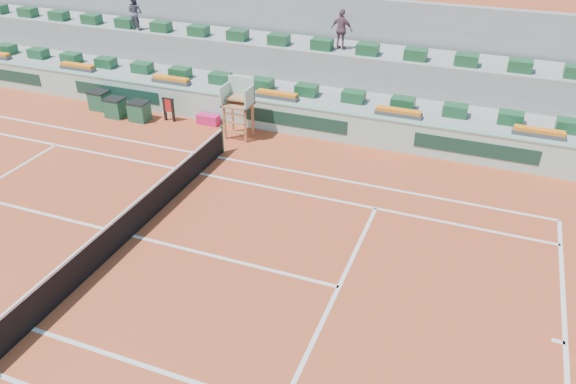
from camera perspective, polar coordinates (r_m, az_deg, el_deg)
name	(u,v)px	position (r m, az deg, el deg)	size (l,w,h in m)	color
ground	(133,236)	(17.38, -15.50, -4.33)	(90.00, 90.00, 0.00)	#A83F20
seating_tier_lower	(271,95)	(25.34, -1.75, 9.83)	(36.00, 4.00, 1.20)	#999996
seating_tier_upper	(284,69)	(26.50, -0.41, 12.40)	(36.00, 2.40, 2.60)	#999996
stadium_back_wall	(296,40)	(27.66, 0.84, 15.15)	(36.00, 0.40, 4.40)	#999996
player_bag	(208,119)	(24.04, -8.11, 7.31)	(0.94, 0.42, 0.42)	#D41B64
spectator_left	(135,12)	(28.76, -15.28, 17.19)	(0.77, 0.60, 1.58)	#535361
spectator_mid	(342,30)	(24.76, 5.48, 16.10)	(0.98, 0.41, 1.68)	#704B58
court_lines	(133,236)	(17.38, -15.50, -4.32)	(23.89, 11.09, 0.01)	silver
tennis_net	(130,221)	(17.10, -15.74, -2.88)	(0.10, 11.97, 1.10)	black
advertising_hoarding	(251,112)	(23.45, -3.80, 8.08)	(36.00, 0.34, 1.26)	#A1CBB9
umpire_chair	(239,100)	(22.29, -5.02, 9.30)	(1.10, 0.90, 2.40)	#9C623B
seat_row_lower	(262,84)	(24.28, -2.62, 10.92)	(32.90, 0.60, 0.44)	#1A4E2A
seat_row_upper	(279,39)	(25.52, -0.94, 15.24)	(32.90, 0.60, 0.44)	#1A4E2A
flower_planters	(222,88)	(24.25, -6.69, 10.50)	(26.80, 0.36, 0.28)	#484848
drink_cooler_a	(139,111)	(24.90, -14.87, 7.96)	(0.82, 0.71, 0.84)	#1A5037
drink_cooler_b	(115,107)	(25.56, -17.14, 8.21)	(0.81, 0.70, 0.84)	#1A5037
drink_cooler_c	(99,100)	(26.59, -18.61, 8.84)	(0.82, 0.71, 0.84)	#1A5037
towel_rack	(169,108)	(24.48, -12.04, 8.39)	(0.58, 0.10, 1.03)	black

